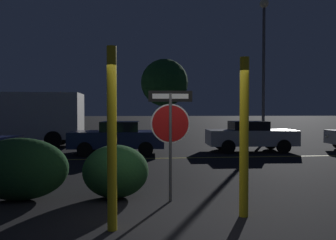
% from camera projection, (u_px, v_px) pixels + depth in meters
% --- Properties ---
extents(ground_plane, '(260.00, 260.00, 0.00)m').
position_uv_depth(ground_plane, '(180.00, 224.00, 5.23)').
color(ground_plane, black).
extents(road_center_stripe, '(37.10, 0.12, 0.01)m').
position_uv_depth(road_center_stripe, '(152.00, 158.00, 12.59)').
color(road_center_stripe, gold).
rests_on(road_center_stripe, ground_plane).
extents(stop_sign, '(0.88, 0.06, 2.22)m').
position_uv_depth(stop_sign, '(170.00, 123.00, 6.53)').
color(stop_sign, '#4C4C51').
rests_on(stop_sign, ground_plane).
extents(yellow_pole_left, '(0.15, 0.15, 2.78)m').
position_uv_depth(yellow_pole_left, '(112.00, 139.00, 4.93)').
color(yellow_pole_left, yellow).
rests_on(yellow_pole_left, ground_plane).
extents(yellow_pole_right, '(0.16, 0.16, 2.73)m').
position_uv_depth(yellow_pole_right, '(244.00, 137.00, 5.59)').
color(yellow_pole_right, yellow).
rests_on(yellow_pole_right, ground_plane).
extents(hedge_bush_1, '(1.94, 0.99, 1.27)m').
position_uv_depth(hedge_bush_1, '(20.00, 169.00, 6.64)').
color(hedge_bush_1, '#19421E').
rests_on(hedge_bush_1, ground_plane).
extents(hedge_bush_2, '(1.37, 1.12, 1.11)m').
position_uv_depth(hedge_bush_2, '(116.00, 171.00, 6.85)').
color(hedge_bush_2, '#1E4C23').
rests_on(hedge_bush_2, ground_plane).
extents(passing_car_2, '(4.08, 2.19, 1.38)m').
position_uv_depth(passing_car_2, '(118.00, 137.00, 13.93)').
color(passing_car_2, navy).
rests_on(passing_car_2, ground_plane).
extents(passing_car_3, '(4.07, 1.98, 1.37)m').
position_uv_depth(passing_car_3, '(250.00, 136.00, 14.82)').
color(passing_car_3, silver).
rests_on(passing_car_3, ground_plane).
extents(delivery_truck, '(5.93, 2.44, 2.77)m').
position_uv_depth(delivery_truck, '(21.00, 116.00, 17.02)').
color(delivery_truck, silver).
rests_on(delivery_truck, ground_plane).
extents(street_lamp, '(0.49, 0.49, 8.05)m').
position_uv_depth(street_lamp, '(264.00, 48.00, 18.19)').
color(street_lamp, '#4C4C51').
rests_on(street_lamp, ground_plane).
extents(tree_0, '(3.10, 3.10, 5.26)m').
position_uv_depth(tree_0, '(165.00, 83.00, 21.52)').
color(tree_0, '#422D1E').
rests_on(tree_0, ground_plane).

